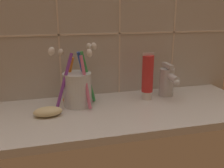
# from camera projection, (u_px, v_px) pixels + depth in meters

# --- Properties ---
(sink_counter) EXTENTS (0.75, 0.29, 0.02)m
(sink_counter) POSITION_uv_depth(u_px,v_px,m) (126.00, 112.00, 0.71)
(sink_counter) COLOR silver
(sink_counter) RESTS_ON ground
(tile_wall_backsplash) EXTENTS (0.85, 0.02, 0.57)m
(tile_wall_backsplash) POSITION_uv_depth(u_px,v_px,m) (113.00, 11.00, 0.77)
(tile_wall_backsplash) COLOR #B7B2A8
(tile_wall_backsplash) RESTS_ON ground
(toothbrush_cup) EXTENTS (0.14, 0.11, 0.18)m
(toothbrush_cup) POSITION_uv_depth(u_px,v_px,m) (77.00, 87.00, 0.71)
(toothbrush_cup) COLOR silver
(toothbrush_cup) RESTS_ON sink_counter
(toothpaste_tube) EXTENTS (0.04, 0.03, 0.14)m
(toothpaste_tube) POSITION_uv_depth(u_px,v_px,m) (148.00, 77.00, 0.76)
(toothpaste_tube) COLOR white
(toothpaste_tube) RESTS_ON sink_counter
(sink_faucet) EXTENTS (0.05, 0.11, 0.10)m
(sink_faucet) POSITION_uv_depth(u_px,v_px,m) (168.00, 81.00, 0.79)
(sink_faucet) COLOR silver
(sink_faucet) RESTS_ON sink_counter
(soap_bar) EXTENTS (0.07, 0.04, 0.03)m
(soap_bar) POSITION_uv_depth(u_px,v_px,m) (48.00, 111.00, 0.65)
(soap_bar) COLOR beige
(soap_bar) RESTS_ON sink_counter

